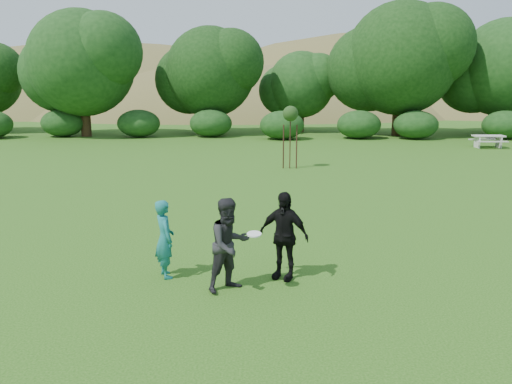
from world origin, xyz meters
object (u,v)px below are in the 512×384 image
(player_teal, at_px, (165,239))
(picnic_table, at_px, (488,139))
(player_grey, at_px, (229,245))
(player_black, at_px, (284,235))
(sapling, at_px, (290,115))

(player_teal, relative_size, picnic_table, 0.89)
(picnic_table, bearing_deg, player_teal, -126.48)
(player_grey, xyz_separation_m, picnic_table, (14.11, 21.53, -0.37))
(player_teal, xyz_separation_m, player_black, (2.38, -0.02, 0.09))
(player_grey, bearing_deg, picnic_table, 18.44)
(player_teal, bearing_deg, sapling, -40.14)
(player_grey, relative_size, player_black, 1.00)
(player_black, bearing_deg, player_teal, -155.11)
(player_grey, xyz_separation_m, sapling, (1.76, 13.81, 1.53))
(player_teal, xyz_separation_m, player_grey, (1.35, -0.63, 0.10))
(player_grey, bearing_deg, player_teal, 116.65)
(player_teal, height_order, sapling, sapling)
(player_black, distance_m, picnic_table, 24.68)
(sapling, relative_size, picnic_table, 1.58)
(player_teal, bearing_deg, player_black, -117.47)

